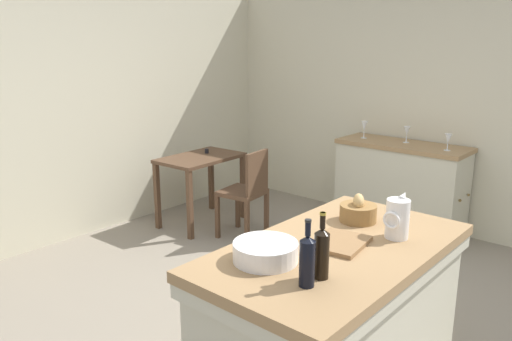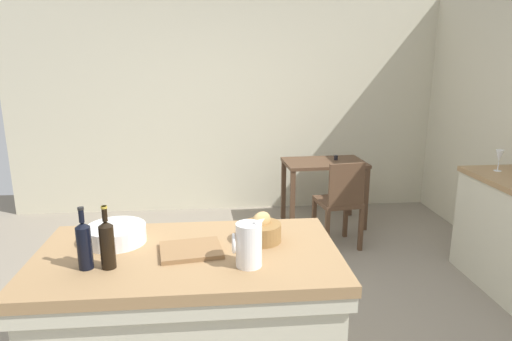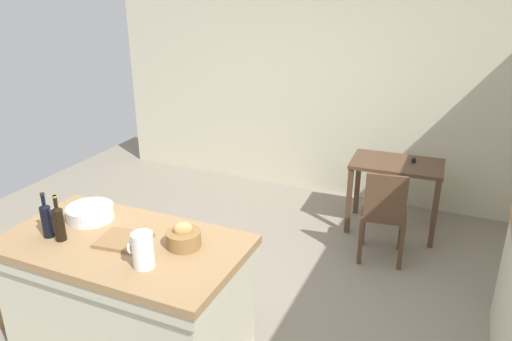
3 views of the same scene
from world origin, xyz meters
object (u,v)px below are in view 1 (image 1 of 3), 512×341
at_px(wash_bowl, 265,252).
at_px(cutting_board, 340,243).
at_px(wine_bottle_amber, 307,259).
at_px(wine_glass_left, 407,132).
at_px(wine_bottle_dark, 322,252).
at_px(wine_glass_middle, 364,126).
at_px(pitcher, 397,218).
at_px(side_cabinet, 400,187).
at_px(wine_glass_far_left, 448,139).
at_px(writing_desk, 201,167).
at_px(wooden_chair, 247,190).
at_px(bread_basket, 358,211).
at_px(island_table, 334,313).

relative_size(wash_bowl, cutting_board, 1.02).
relative_size(wine_bottle_amber, wine_glass_left, 1.88).
relative_size(wine_bottle_dark, wine_glass_middle, 1.74).
height_order(pitcher, cutting_board, pitcher).
relative_size(side_cabinet, wine_glass_far_left, 8.30).
bearing_deg(wine_glass_far_left, wine_bottle_dark, -169.73).
height_order(wash_bowl, wine_glass_left, wine_glass_left).
height_order(writing_desk, wine_bottle_dark, wine_bottle_dark).
relative_size(wash_bowl, wine_bottle_amber, 1.04).
distance_m(side_cabinet, cutting_board, 2.76).
height_order(wooden_chair, wash_bowl, wash_bowl).
bearing_deg(wine_glass_middle, bread_basket, -151.39).
height_order(writing_desk, wine_glass_far_left, wine_glass_far_left).
relative_size(bread_basket, wine_bottle_amber, 0.71).
relative_size(island_table, wine_glass_middle, 8.75).
distance_m(pitcher, wash_bowl, 0.80).
xyz_separation_m(wash_bowl, wine_glass_left, (3.06, 0.68, 0.12)).
bearing_deg(cutting_board, pitcher, -32.07).
distance_m(side_cabinet, bread_basket, 2.36).
bearing_deg(wine_bottle_dark, cutting_board, 20.03).
distance_m(wash_bowl, wine_bottle_amber, 0.33).
distance_m(side_cabinet, pitcher, 2.57).
bearing_deg(cutting_board, side_cabinet, 18.36).
bearing_deg(pitcher, wash_bowl, 153.65).
distance_m(pitcher, cutting_board, 0.36).
distance_m(writing_desk, wine_bottle_dark, 3.27).
height_order(pitcher, bread_basket, pitcher).
height_order(island_table, writing_desk, island_table).
bearing_deg(island_table, wine_glass_far_left, 8.54).
bearing_deg(wine_bottle_dark, wash_bowl, 95.04).
height_order(cutting_board, wine_bottle_dark, wine_bottle_dark).
relative_size(pitcher, wine_bottle_amber, 0.84).
bearing_deg(side_cabinet, writing_desk, 125.27).
relative_size(writing_desk, wooden_chair, 1.02).
relative_size(island_table, wash_bowl, 4.92).
relative_size(side_cabinet, wine_glass_middle, 7.21).
xyz_separation_m(wooden_chair, wine_bottle_dark, (-1.77, -2.06, 0.51)).
distance_m(pitcher, bread_basket, 0.32).
bearing_deg(pitcher, writing_desk, 68.89).
bearing_deg(writing_desk, side_cabinet, -54.73).
bearing_deg(pitcher, wine_glass_left, 23.87).
distance_m(wash_bowl, bread_basket, 0.81).
bearing_deg(wine_glass_middle, side_cabinet, -87.91).
xyz_separation_m(writing_desk, wine_glass_left, (1.27, -1.73, 0.42)).
bearing_deg(wash_bowl, wine_bottle_dark, -84.96).
bearing_deg(cutting_board, island_table, 167.28).
bearing_deg(writing_desk, wine_bottle_dark, -122.82).
bearing_deg(side_cabinet, wine_glass_middle, 92.09).
height_order(side_cabinet, wine_glass_left, wine_glass_left).
height_order(pitcher, wine_glass_left, pitcher).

